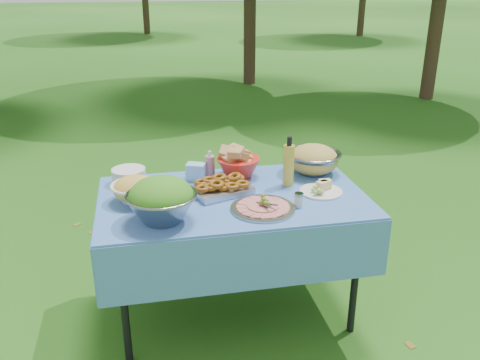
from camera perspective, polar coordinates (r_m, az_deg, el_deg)
name	(u,v)px	position (r m, az deg, el deg)	size (l,w,h in m)	color
ground	(233,310)	(3.19, -0.74, -14.39)	(80.00, 80.00, 0.00)	#13370A
picnic_table	(233,256)	(2.98, -0.77, -8.49)	(1.46, 0.86, 0.76)	#84CDFF
salad_bowl	(161,200)	(2.51, -8.82, -2.19)	(0.35, 0.35, 0.23)	gray
pasta_bowl_white	(135,189)	(2.77, -11.71, -0.96)	(0.25, 0.25, 0.14)	silver
plate_stack	(129,176)	(3.03, -12.37, 0.46)	(0.20, 0.20, 0.09)	silver
wipes_box	(196,172)	(3.02, -4.95, 0.95)	(0.11, 0.08, 0.10)	#91CAF2
sanitizer_bottle	(210,164)	(3.05, -3.39, 1.81)	(0.06, 0.06, 0.16)	#CB788C
bread_bowl	(238,162)	(3.05, -0.17, 2.01)	(0.26, 0.26, 0.17)	red
pasta_bowl_steel	(314,159)	(3.14, 8.26, 2.37)	(0.33, 0.33, 0.18)	gray
fried_tray	(221,187)	(2.83, -2.14, -0.75)	(0.32, 0.22, 0.07)	silver
charcuterie_platter	(263,203)	(2.63, 2.60, -2.54)	(0.34, 0.34, 0.08)	#9EA1A6
oil_bottle	(289,161)	(2.91, 5.49, 2.11)	(0.06, 0.06, 0.29)	gold
cheese_plate	(321,187)	(2.87, 9.11, -0.78)	(0.24, 0.24, 0.07)	silver
shaker	(299,200)	(2.68, 6.61, -2.22)	(0.05, 0.05, 0.08)	silver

